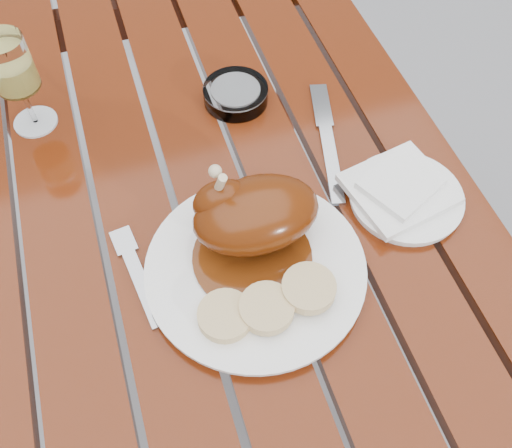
{
  "coord_description": "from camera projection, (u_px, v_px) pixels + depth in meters",
  "views": [
    {
      "loc": [
        -0.1,
        -0.56,
        1.45
      ],
      "look_at": [
        0.04,
        -0.13,
        0.78
      ],
      "focal_mm": 40.0,
      "sensor_mm": 36.0,
      "label": 1
    }
  ],
  "objects": [
    {
      "name": "wine_glass",
      "position": [
        19.0,
        84.0,
        0.89
      ],
      "size": [
        0.1,
        0.1,
        0.17
      ],
      "primitive_type": "cylinder",
      "rotation": [
        0.0,
        0.0,
        -0.39
      ],
      "color": "#E5D968",
      "rests_on": "table"
    },
    {
      "name": "roast_duck",
      "position": [
        251.0,
        215.0,
        0.77
      ],
      "size": [
        0.19,
        0.18,
        0.13
      ],
      "color": "#512109",
      "rests_on": "dinner_plate"
    },
    {
      "name": "side_plate",
      "position": [
        406.0,
        198.0,
        0.87
      ],
      "size": [
        0.21,
        0.21,
        0.01
      ],
      "primitive_type": "cylinder",
      "rotation": [
        0.0,
        0.0,
        -0.26
      ],
      "color": "white",
      "rests_on": "table"
    },
    {
      "name": "knife",
      "position": [
        329.0,
        149.0,
        0.93
      ],
      "size": [
        0.08,
        0.22,
        0.01
      ],
      "primitive_type": "cube",
      "rotation": [
        0.0,
        0.0,
        -0.25
      ],
      "color": "gray",
      "rests_on": "table"
    },
    {
      "name": "fork",
      "position": [
        140.0,
        280.0,
        0.79
      ],
      "size": [
        0.04,
        0.16,
        0.01
      ],
      "primitive_type": "cube",
      "rotation": [
        0.0,
        0.0,
        0.14
      ],
      "color": "gray",
      "rests_on": "table"
    },
    {
      "name": "dinner_plate",
      "position": [
        256.0,
        270.0,
        0.79
      ],
      "size": [
        0.32,
        0.32,
        0.02
      ],
      "primitive_type": "cylinder",
      "rotation": [
        0.0,
        0.0,
        -0.03
      ],
      "color": "white",
      "rests_on": "table"
    },
    {
      "name": "ground",
      "position": [
        226.0,
        354.0,
        1.52
      ],
      "size": [
        60.0,
        60.0,
        0.0
      ],
      "primitive_type": "plane",
      "color": "slate",
      "rests_on": "ground"
    },
    {
      "name": "table",
      "position": [
        218.0,
        289.0,
        1.21
      ],
      "size": [
        0.8,
        1.2,
        0.75
      ],
      "primitive_type": "cube",
      "color": "#611F0B",
      "rests_on": "ground"
    },
    {
      "name": "bread_dumplings",
      "position": [
        267.0,
        304.0,
        0.74
      ],
      "size": [
        0.19,
        0.08,
        0.02
      ],
      "color": "#D5BB82",
      "rests_on": "dinner_plate"
    },
    {
      "name": "ashtray",
      "position": [
        236.0,
        94.0,
        0.98
      ],
      "size": [
        0.14,
        0.14,
        0.03
      ],
      "primitive_type": "cylinder",
      "rotation": [
        0.0,
        0.0,
        0.35
      ],
      "color": "#B2B7BC",
      "rests_on": "table"
    },
    {
      "name": "napkin",
      "position": [
        399.0,
        189.0,
        0.86
      ],
      "size": [
        0.17,
        0.16,
        0.01
      ],
      "primitive_type": "cube",
      "rotation": [
        0.0,
        0.0,
        0.19
      ],
      "color": "white",
      "rests_on": "side_plate"
    }
  ]
}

